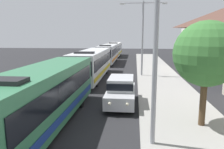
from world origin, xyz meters
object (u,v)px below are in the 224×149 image
at_px(streetlamp_mid, 143,31).
at_px(roadside_tree, 206,54).
at_px(bus_lead, 44,95).
at_px(bus_middle, 108,53).
at_px(bus_fourth_in_line, 115,49).
at_px(white_suv, 121,90).
at_px(bus_second_in_line, 92,63).
at_px(streetlamp_near, 157,13).

bearing_deg(streetlamp_mid, roadside_tree, -79.43).
distance_m(bus_lead, bus_middle, 26.82).
distance_m(bus_fourth_in_line, white_suv, 35.40).
xyz_separation_m(bus_middle, white_suv, (3.70, -22.81, -0.66)).
xyz_separation_m(streetlamp_mid, roadside_tree, (2.65, -14.18, -1.37)).
bearing_deg(bus_middle, bus_lead, -90.00).
bearing_deg(bus_second_in_line, roadside_tree, -56.85).
height_order(streetlamp_mid, roadside_tree, streetlamp_mid).
relative_size(bus_second_in_line, bus_middle, 1.13).
bearing_deg(streetlamp_near, bus_middle, 100.75).
height_order(bus_middle, white_suv, bus_middle).
height_order(bus_second_in_line, streetlamp_mid, streetlamp_mid).
bearing_deg(streetlamp_mid, bus_fourth_in_line, 102.47).
height_order(bus_fourth_in_line, streetlamp_near, streetlamp_near).
bearing_deg(bus_fourth_in_line, streetlamp_mid, -77.53).
height_order(bus_second_in_line, bus_middle, same).
height_order(bus_lead, streetlamp_mid, streetlamp_mid).
height_order(bus_fourth_in_line, roadside_tree, roadside_tree).
relative_size(bus_lead, bus_middle, 1.08).
bearing_deg(streetlamp_mid, white_suv, -98.94).
distance_m(bus_second_in_line, white_suv, 9.70).
relative_size(bus_lead, streetlamp_mid, 1.43).
xyz_separation_m(bus_second_in_line, streetlamp_near, (5.40, -14.56, 3.83)).
relative_size(bus_second_in_line, bus_fourth_in_line, 1.15).
xyz_separation_m(bus_lead, bus_second_in_line, (0.00, 12.96, 0.00)).
xyz_separation_m(bus_second_in_line, streetlamp_mid, (5.40, 1.86, 3.45)).
distance_m(streetlamp_near, roadside_tree, 3.89).
height_order(bus_lead, bus_fourth_in_line, same).
distance_m(bus_middle, streetlamp_mid, 13.61).
bearing_deg(bus_middle, streetlamp_near, -79.25).
bearing_deg(streetlamp_near, bus_fourth_in_line, 97.53).
height_order(bus_second_in_line, roadside_tree, roadside_tree).
xyz_separation_m(bus_lead, bus_middle, (-0.00, 26.82, -0.00)).
bearing_deg(bus_middle, bus_fourth_in_line, 90.00).
xyz_separation_m(bus_second_in_line, white_suv, (3.70, -8.94, -0.66)).
height_order(bus_lead, bus_second_in_line, same).
relative_size(streetlamp_near, roadside_tree, 1.69).
xyz_separation_m(bus_second_in_line, roadside_tree, (8.04, -12.32, 2.08)).
distance_m(bus_fourth_in_line, streetlamp_near, 41.35).
relative_size(bus_middle, streetlamp_near, 1.23).
relative_size(bus_second_in_line, white_suv, 2.63).
relative_size(bus_middle, streetlamp_mid, 1.32).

